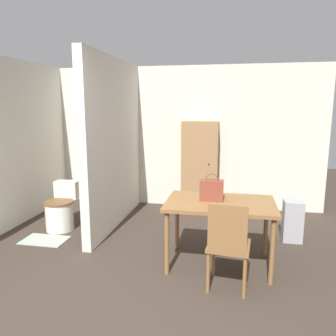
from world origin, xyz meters
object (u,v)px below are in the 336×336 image
at_px(dining_table, 220,208).
at_px(space_heater, 293,221).
at_px(handbag, 212,190).
at_px(wooden_cabinet, 200,166).
at_px(wooden_chair, 228,243).
at_px(toilet, 61,210).

relative_size(dining_table, space_heater, 2.16).
height_order(handbag, wooden_cabinet, wooden_cabinet).
relative_size(wooden_cabinet, space_heater, 2.79).
height_order(wooden_cabinet, space_heater, wooden_cabinet).
relative_size(wooden_chair, handbag, 2.91).
xyz_separation_m(dining_table, wooden_cabinet, (-0.43, 2.01, 0.11)).
bearing_deg(toilet, wooden_cabinet, 34.36).
xyz_separation_m(handbag, wooden_cabinet, (-0.33, 1.99, -0.09)).
bearing_deg(wooden_chair, dining_table, 106.69).
height_order(toilet, wooden_cabinet, wooden_cabinet).
bearing_deg(wooden_cabinet, toilet, -145.64).
xyz_separation_m(dining_table, space_heater, (0.95, 0.88, -0.39)).
height_order(wooden_chair, toilet, wooden_chair).
bearing_deg(handbag, dining_table, -12.70).
xyz_separation_m(wooden_chair, space_heater, (0.84, 1.41, -0.21)).
bearing_deg(space_heater, wooden_cabinet, 140.39).
xyz_separation_m(wooden_chair, handbag, (-0.21, 0.56, 0.38)).
distance_m(toilet, handbag, 2.43).
relative_size(toilet, space_heater, 1.21).
bearing_deg(wooden_chair, space_heater, 64.76).
height_order(dining_table, wooden_cabinet, wooden_cabinet).
distance_m(dining_table, wooden_chair, 0.57).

